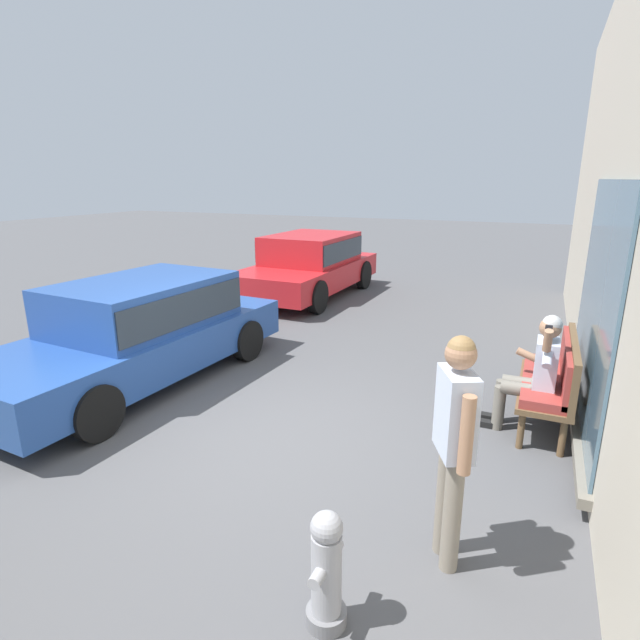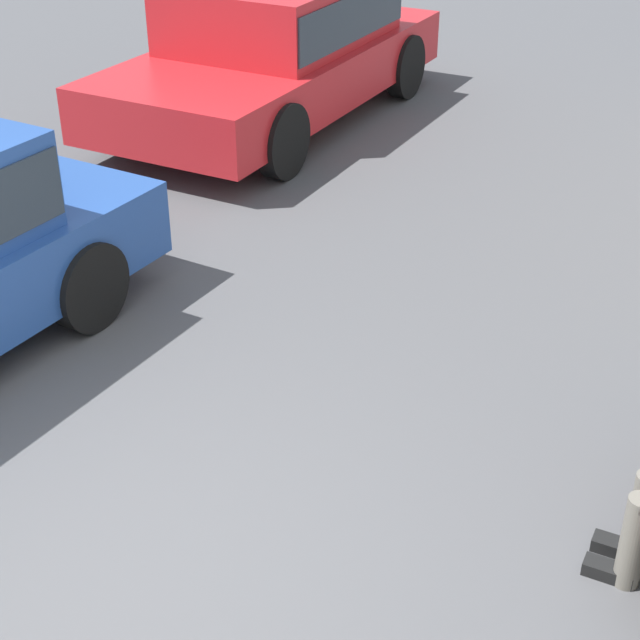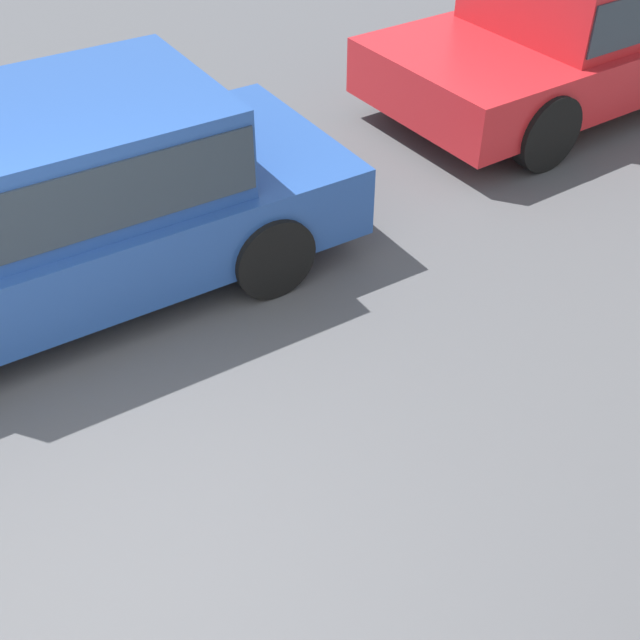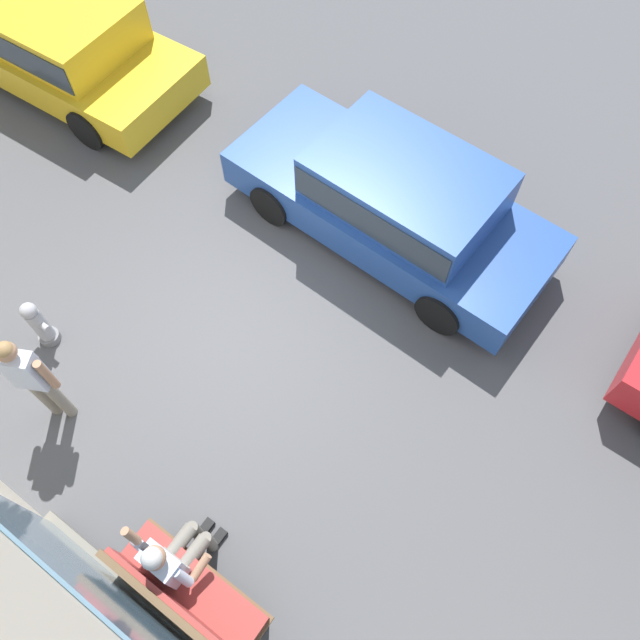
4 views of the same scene
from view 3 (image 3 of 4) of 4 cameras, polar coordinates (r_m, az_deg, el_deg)
ground_plane at (r=4.44m, az=-15.30°, el=-15.99°), size 60.00×60.00×0.00m
parked_car_near at (r=8.90m, az=18.63°, el=19.62°), size 4.44×2.06×1.44m
parked_car_mid at (r=5.76m, az=-19.29°, el=8.12°), size 4.54×2.04×1.40m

